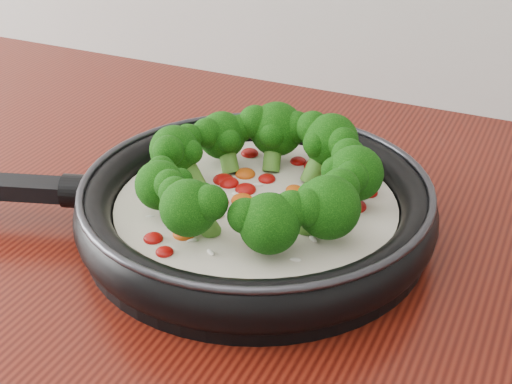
% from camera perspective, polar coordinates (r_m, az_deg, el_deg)
% --- Properties ---
extents(skillet, '(0.60, 0.46, 0.11)m').
position_cam_1_polar(skillet, '(0.73, -0.08, -0.68)').
color(skillet, black).
rests_on(skillet, counter).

